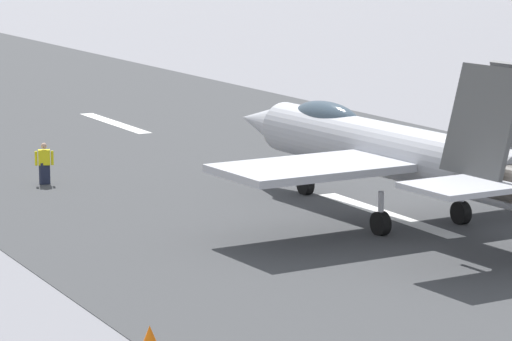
% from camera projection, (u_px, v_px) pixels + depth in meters
% --- Properties ---
extents(ground_plane, '(400.00, 400.00, 0.00)m').
position_uv_depth(ground_plane, '(374.00, 211.00, 46.02)').
color(ground_plane, gray).
extents(runway_strip, '(240.00, 26.00, 0.02)m').
position_uv_depth(runway_strip, '(374.00, 210.00, 46.00)').
color(runway_strip, '#3D3F41').
rests_on(runway_strip, ground).
extents(fighter_jet, '(17.55, 13.27, 5.57)m').
position_uv_depth(fighter_jet, '(389.00, 148.00, 44.13)').
color(fighter_jet, '#AFB1B9').
rests_on(fighter_jet, ground).
extents(crew_person, '(0.40, 0.67, 1.58)m').
position_uv_depth(crew_person, '(44.00, 164.00, 50.63)').
color(crew_person, '#1E2338').
rests_on(crew_person, ground).
extents(marker_cone_near, '(0.44, 0.44, 0.55)m').
position_uv_depth(marker_cone_near, '(150.00, 337.00, 30.69)').
color(marker_cone_near, orange).
rests_on(marker_cone_near, ground).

